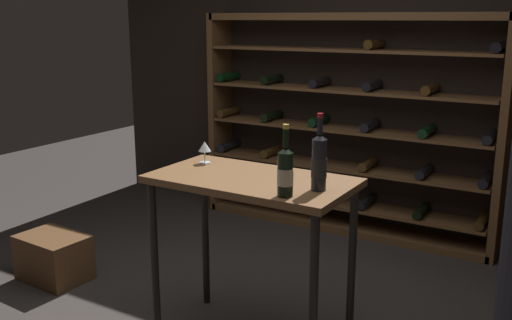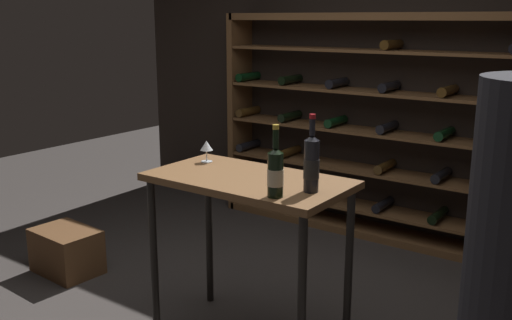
% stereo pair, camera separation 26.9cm
% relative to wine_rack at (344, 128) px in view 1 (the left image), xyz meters
% --- Properties ---
extents(back_wall, '(5.28, 0.10, 2.84)m').
position_rel_wine_rack_xyz_m(back_wall, '(0.09, 0.21, 0.51)').
color(back_wall, black).
rests_on(back_wall, ground).
extents(wine_rack, '(2.61, 0.32, 1.86)m').
position_rel_wine_rack_xyz_m(wine_rack, '(0.00, 0.00, 0.00)').
color(wine_rack, brown).
rests_on(wine_rack, ground).
extents(tasting_table, '(1.10, 0.59, 0.98)m').
position_rel_wine_rack_xyz_m(tasting_table, '(0.29, -1.99, -0.05)').
color(tasting_table, brown).
rests_on(tasting_table, ground).
extents(wine_crate, '(0.50, 0.37, 0.33)m').
position_rel_wine_rack_xyz_m(wine_crate, '(-1.35, -2.01, -0.74)').
color(wine_crate, brown).
rests_on(wine_crate, ground).
extents(wine_bottle_red_label, '(0.08, 0.08, 0.35)m').
position_rel_wine_rack_xyz_m(wine_bottle_red_label, '(0.60, -2.20, 0.20)').
color(wine_bottle_red_label, black).
rests_on(wine_bottle_red_label, tasting_table).
extents(wine_bottle_black_capsule, '(0.08, 0.08, 0.39)m').
position_rel_wine_rack_xyz_m(wine_bottle_black_capsule, '(0.70, -2.02, 0.22)').
color(wine_bottle_black_capsule, black).
rests_on(wine_bottle_black_capsule, tasting_table).
extents(wine_glass_stemmed_left, '(0.07, 0.07, 0.13)m').
position_rel_wine_rack_xyz_m(wine_glass_stemmed_left, '(-0.12, -1.86, 0.17)').
color(wine_glass_stemmed_left, silver).
rests_on(wine_glass_stemmed_left, tasting_table).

